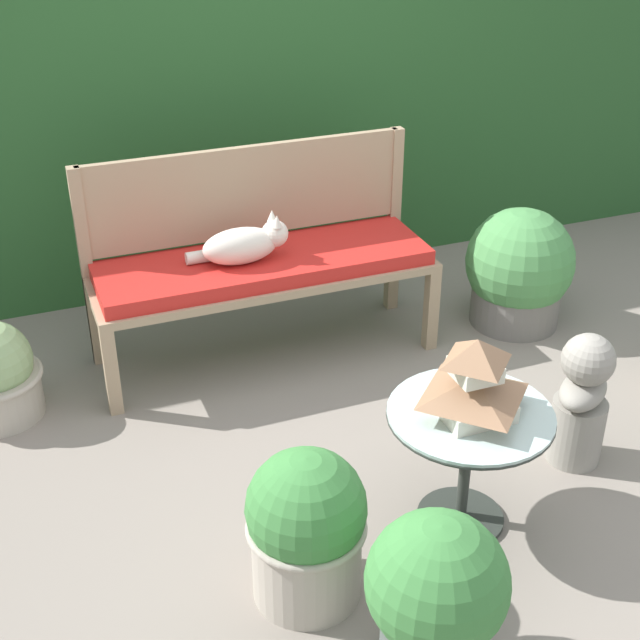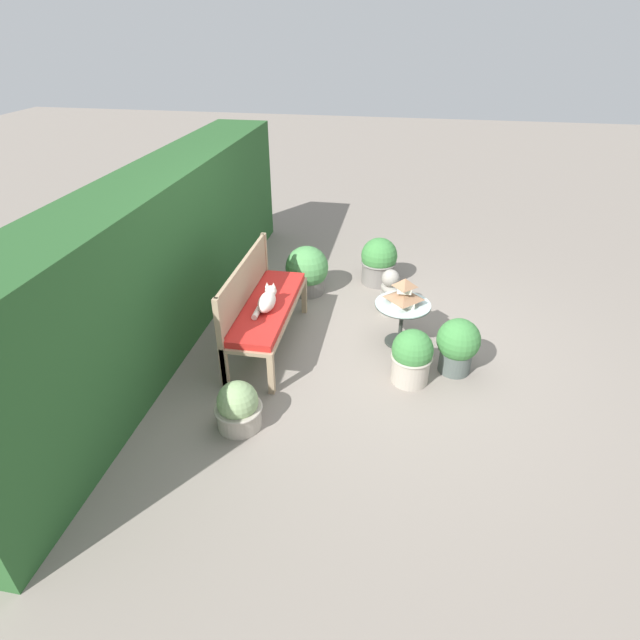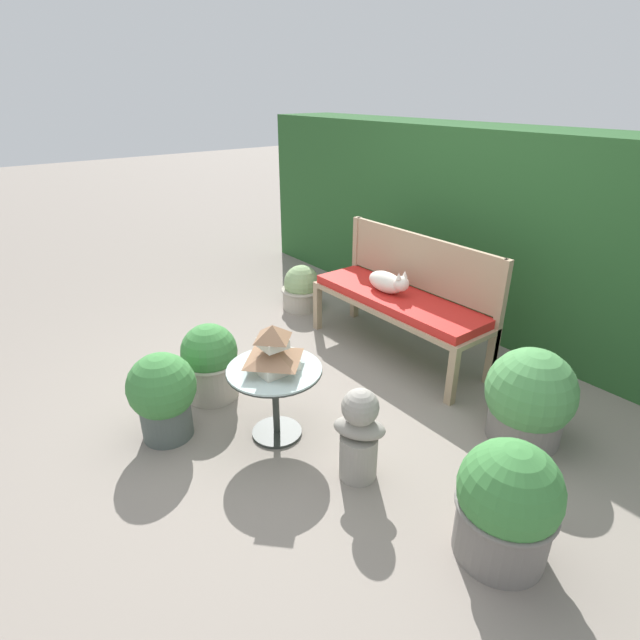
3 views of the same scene
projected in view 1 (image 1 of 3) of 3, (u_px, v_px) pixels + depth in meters
ground at (387, 470)px, 3.68m from camera, size 30.00×30.00×0.00m
foliage_hedge_back at (225, 109)px, 5.11m from camera, size 6.40×0.79×1.80m
garden_bench at (264, 270)px, 4.26m from camera, size 1.65×0.52×0.54m
bench_backrest at (247, 202)px, 4.33m from camera, size 1.65×0.06×1.01m
cat at (244, 244)px, 4.12m from camera, size 0.48×0.19×0.23m
patio_table at (468, 437)px, 3.23m from camera, size 0.61×0.61×0.50m
pagoda_birdhouse at (474, 382)px, 3.12m from camera, size 0.33×0.33×0.30m
garden_bust at (581, 399)px, 3.61m from camera, size 0.34×0.32×0.59m
potted_plant_bench_left at (519, 271)px, 4.63m from camera, size 0.56×0.56×0.64m
potted_plant_patio_mid at (306, 527)px, 2.97m from camera, size 0.41×0.41×0.58m
potted_plant_bench_right at (436, 598)px, 2.67m from camera, size 0.44×0.44×0.60m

